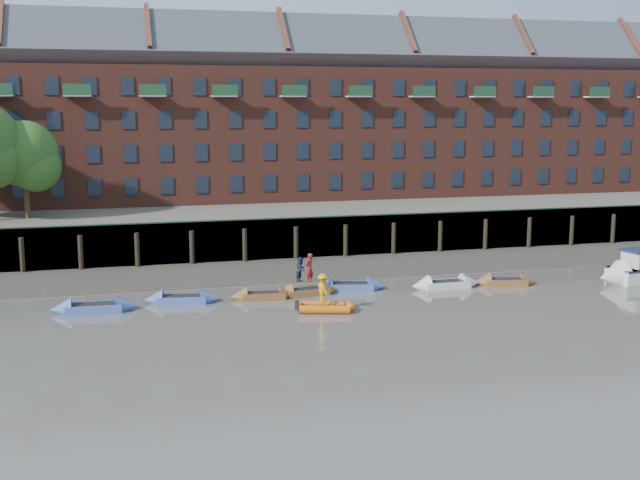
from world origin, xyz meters
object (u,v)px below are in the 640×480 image
object	(u,v)px
rowboat_1	(182,299)
rowboat_5	(445,284)
rowboat_4	(350,286)
rowboat_6	(505,282)
rowboat_0	(94,308)
person_rower_b	(301,270)
person_rib_crew	(323,288)
motor_launch	(634,271)
rowboat_3	(307,292)
person_rower_a	(309,268)
rib_tender	(327,307)
rowboat_2	(263,295)

from	to	relation	value
rowboat_1	rowboat_5	xyz separation A→B (m)	(17.12, -0.34, 0.01)
rowboat_4	rowboat_6	bearing A→B (deg)	4.46
rowboat_0	rowboat_5	size ratio (longest dim) A/B	1.05
person_rower_b	person_rib_crew	bearing A→B (deg)	-136.43
rowboat_5	motor_launch	xyz separation A→B (m)	(13.18, -1.45, 0.47)
rowboat_6	rowboat_4	bearing A→B (deg)	-174.95
rowboat_3	rowboat_4	world-z (taller)	rowboat_4
person_rower_a	person_rib_crew	distance (m)	4.29
rowboat_5	person_rower_a	distance (m)	9.26
person_rower_a	person_rib_crew	xyz separation A→B (m)	(-0.25, -4.27, -0.36)
person_rib_crew	rowboat_0	bearing A→B (deg)	67.74
person_rib_crew	rowboat_3	bearing A→B (deg)	-8.95
rowboat_6	person_rower_b	bearing A→B (deg)	-171.44
rowboat_1	person_rower_b	xyz separation A→B (m)	(7.51, 0.25, 1.39)
rowboat_6	rib_tender	world-z (taller)	rowboat_6
rib_tender	person_rower_b	xyz separation A→B (m)	(-0.51, 4.44, 1.38)
rowboat_2	rowboat_0	bearing A→B (deg)	-172.52
rowboat_2	rib_tender	world-z (taller)	rowboat_2
rowboat_1	rib_tender	world-z (taller)	rowboat_1
rowboat_0	rowboat_4	distance (m)	16.09
rowboat_1	rowboat_6	size ratio (longest dim) A/B	1.06
person_rower_b	person_rib_crew	world-z (taller)	person_rower_b
motor_launch	person_rower_a	bearing A→B (deg)	-13.67
rowboat_4	rowboat_6	world-z (taller)	rowboat_4
rib_tender	person_rib_crew	xyz separation A→B (m)	(-0.28, -0.06, 1.16)
rib_tender	person_rower_a	world-z (taller)	person_rower_a
motor_launch	person_rib_crew	world-z (taller)	person_rib_crew
rowboat_2	person_rib_crew	size ratio (longest dim) A/B	2.38
rowboat_0	rib_tender	bearing A→B (deg)	-12.08
rowboat_1	rowboat_3	bearing A→B (deg)	9.52
person_rower_b	person_rib_crew	xyz separation A→B (m)	(0.24, -4.50, -0.23)
rowboat_3	rowboat_6	xyz separation A→B (m)	(13.53, -0.56, 0.00)
rowboat_1	rib_tender	xyz separation A→B (m)	(8.03, -4.19, 0.01)
rowboat_0	rowboat_5	world-z (taller)	rowboat_0
rowboat_4	rowboat_6	size ratio (longest dim) A/B	1.10
rowboat_3	motor_launch	size ratio (longest dim) A/B	0.62
rowboat_6	rib_tender	bearing A→B (deg)	-152.86
rowboat_4	rowboat_0	bearing A→B (deg)	-163.06
person_rower_b	person_rib_crew	size ratio (longest dim) A/B	0.91
rowboat_5	person_rower_a	bearing A→B (deg)	177.34
rowboat_0	person_rower_b	bearing A→B (deg)	7.15
motor_launch	person_rower_a	world-z (taller)	person_rower_a
motor_launch	rowboat_4	bearing A→B (deg)	-16.37
rib_tender	person_rib_crew	distance (m)	1.19
rowboat_4	rowboat_6	distance (m)	10.57
rib_tender	person_rower_b	world-z (taller)	person_rower_b
rowboat_2	person_rib_crew	xyz separation A→B (m)	(2.77, -4.02, 1.19)
rowboat_1	rowboat_2	xyz separation A→B (m)	(4.98, -0.23, -0.02)
rowboat_3	rowboat_4	size ratio (longest dim) A/B	0.90
rowboat_3	person_rib_crew	distance (m)	4.45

